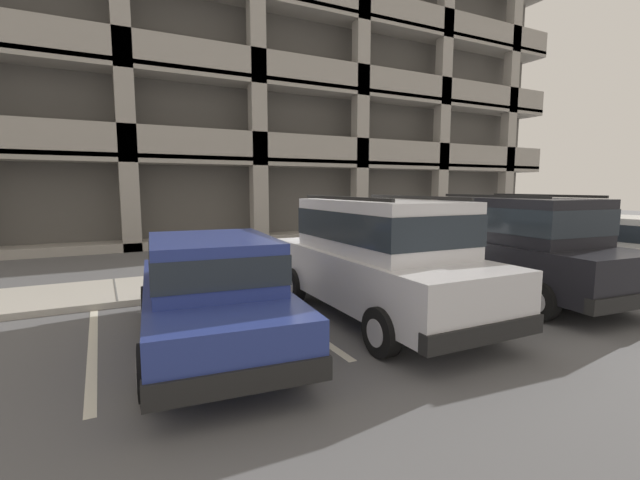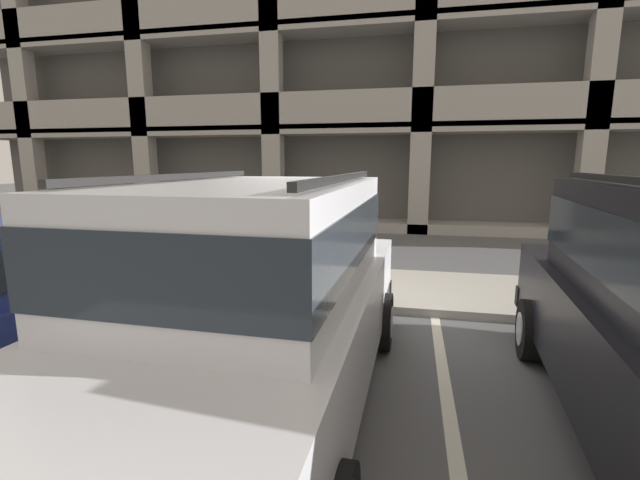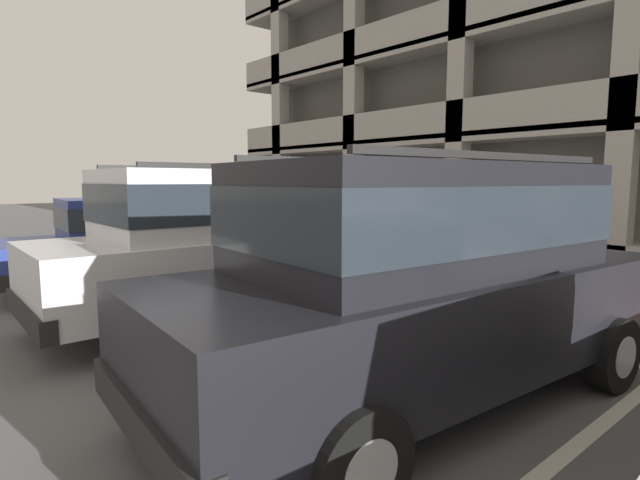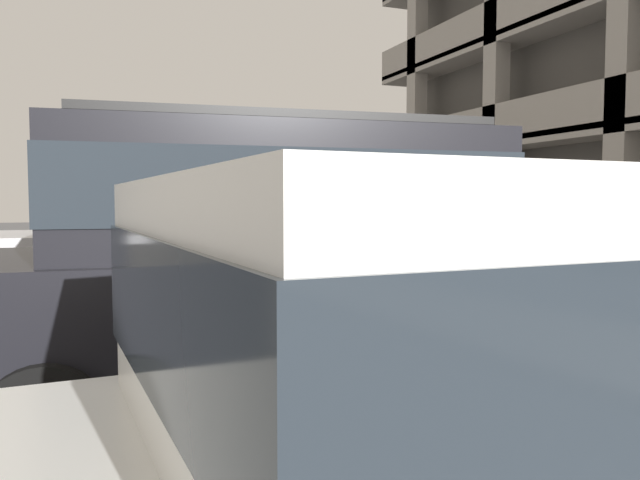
{
  "view_description": "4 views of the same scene",
  "coord_description": "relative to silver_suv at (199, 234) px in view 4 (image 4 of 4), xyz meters",
  "views": [
    {
      "loc": [
        -4.18,
        -8.18,
        2.18
      ],
      "look_at": [
        -0.2,
        -0.44,
        1.1
      ],
      "focal_mm": 24.0,
      "sensor_mm": 36.0,
      "label": 1
    },
    {
      "loc": [
        1.07,
        -5.65,
        2.12
      ],
      "look_at": [
        -0.03,
        -0.48,
        1.16
      ],
      "focal_mm": 24.0,
      "sensor_mm": 36.0,
      "label": 2
    },
    {
      "loc": [
        5.7,
        -5.72,
        1.84
      ],
      "look_at": [
        0.28,
        -1.05,
        0.99
      ],
      "focal_mm": 28.0,
      "sensor_mm": 36.0,
      "label": 3
    },
    {
      "loc": [
        7.4,
        -3.74,
        1.49
      ],
      "look_at": [
        -0.04,
        -0.87,
        0.99
      ],
      "focal_mm": 35.0,
      "sensor_mm": 36.0,
      "label": 4
    }
  ],
  "objects": [
    {
      "name": "ground_plane",
      "position": [
        0.12,
        2.41,
        -1.14
      ],
      "size": [
        80.0,
        80.0,
        0.1
      ],
      "color": "#565659"
    },
    {
      "name": "sidewalk",
      "position": [
        0.12,
        3.71,
        -1.03
      ],
      "size": [
        40.0,
        2.2,
        0.12
      ],
      "color": "#ADA89E",
      "rests_on": "ground_plane"
    },
    {
      "name": "parking_stall_lines",
      "position": [
        1.58,
        1.01,
        -1.08
      ],
      "size": [
        11.81,
        4.8,
        0.01
      ],
      "color": "silver",
      "rests_on": "ground_plane"
    },
    {
      "name": "silver_suv",
      "position": [
        0.0,
        0.0,
        0.0
      ],
      "size": [
        2.09,
        4.82,
        2.03
      ],
      "rotation": [
        0.0,
        0.0,
        -0.02
      ],
      "color": "silver",
      "rests_on": "ground_plane"
    },
    {
      "name": "red_sedan",
      "position": [
        -2.79,
        -0.08,
        -0.27
      ],
      "size": [
        2.15,
        4.62,
        1.54
      ],
      "rotation": [
        0.0,
        0.0,
        -0.1
      ],
      "color": "navy",
      "rests_on": "ground_plane"
    },
    {
      "name": "dark_hatchback",
      "position": [
        3.29,
        -0.01,
        0.0
      ],
      "size": [
        2.3,
        4.92,
        2.03
      ],
      "rotation": [
        0.0,
        0.0,
        -0.09
      ],
      "color": "black",
      "rests_on": "ground_plane"
    },
    {
      "name": "blue_coupe",
      "position": [
        6.12,
        -0.01,
        -0.27
      ],
      "size": [
        2.02,
        4.57,
        1.54
      ],
      "rotation": [
        0.0,
        0.0,
        0.06
      ],
      "color": "silver",
      "rests_on": "ground_plane"
    },
    {
      "name": "parking_meter_near",
      "position": [
        0.2,
        2.76,
        0.12
      ],
      "size": [
        0.35,
        0.12,
        1.46
      ],
      "color": "#47474C",
      "rests_on": "sidewalk"
    }
  ]
}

